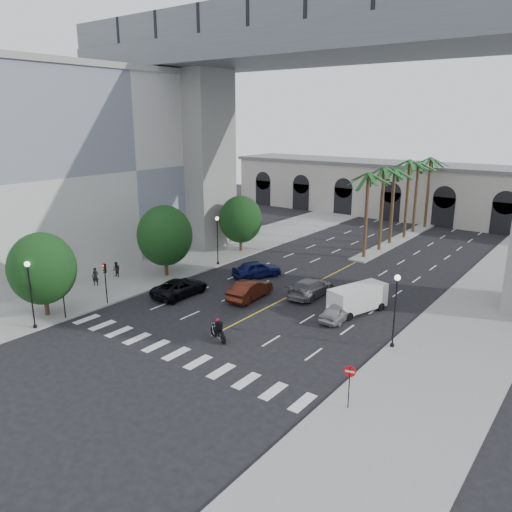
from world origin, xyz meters
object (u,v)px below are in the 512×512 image
(traffic_signal_near, at_px, (63,289))
(pedestrian_a, at_px, (95,277))
(motorcycle_rider, at_px, (218,330))
(car_c, at_px, (180,287))
(lamp_post_left_near, at_px, (30,289))
(lamp_post_left_far, at_px, (217,236))
(car_b, at_px, (250,290))
(do_not_enter_sign, at_px, (350,378))
(lamp_post_right, at_px, (395,305))
(car_e, at_px, (257,269))
(car_d, at_px, (311,287))
(pedestrian_b, at_px, (117,269))
(traffic_signal_far, at_px, (105,277))
(cargo_van, at_px, (357,298))
(car_a, at_px, (338,312))

(traffic_signal_near, distance_m, pedestrian_a, 8.02)
(motorcycle_rider, height_order, car_c, motorcycle_rider)
(lamp_post_left_near, relative_size, lamp_post_left_far, 1.00)
(car_b, height_order, do_not_enter_sign, do_not_enter_sign)
(do_not_enter_sign, bearing_deg, car_c, 145.85)
(lamp_post_right, bearing_deg, traffic_signal_near, -155.18)
(lamp_post_left_far, relative_size, car_e, 1.07)
(car_d, bearing_deg, motorcycle_rider, 87.03)
(car_b, bearing_deg, traffic_signal_near, 49.86)
(pedestrian_b, xyz_separation_m, do_not_enter_sign, (28.88, -7.28, 1.02))
(lamp_post_left_far, distance_m, car_b, 11.05)
(lamp_post_left_near, bearing_deg, traffic_signal_far, 89.12)
(traffic_signal_far, relative_size, car_b, 0.71)
(car_b, distance_m, pedestrian_b, 14.45)
(do_not_enter_sign, bearing_deg, lamp_post_left_near, 176.52)
(lamp_post_left_near, xyz_separation_m, car_d, (12.90, 18.73, -2.42))
(lamp_post_left_near, xyz_separation_m, do_not_enter_sign, (23.76, 4.35, -1.29))
(lamp_post_left_far, height_order, car_b, lamp_post_left_far)
(traffic_signal_far, relative_size, pedestrian_b, 2.39)
(pedestrian_a, bearing_deg, cargo_van, -12.32)
(traffic_signal_near, relative_size, traffic_signal_far, 1.00)
(traffic_signal_near, height_order, pedestrian_a, traffic_signal_near)
(traffic_signal_far, xyz_separation_m, cargo_van, (17.77, 11.20, -1.29))
(traffic_signal_near, relative_size, car_d, 0.66)
(lamp_post_left_near, bearing_deg, car_d, 55.44)
(car_c, bearing_deg, pedestrian_b, 1.60)
(car_d, bearing_deg, lamp_post_left_near, 55.37)
(traffic_signal_far, xyz_separation_m, pedestrian_b, (-5.21, 5.13, -1.60))
(lamp_post_right, height_order, do_not_enter_sign, lamp_post_right)
(traffic_signal_near, bearing_deg, motorcycle_rider, 19.65)
(car_b, distance_m, car_d, 5.46)
(lamp_post_right, bearing_deg, car_d, 149.96)
(car_c, distance_m, car_d, 11.69)
(car_d, bearing_deg, traffic_signal_far, 43.62)
(traffic_signal_near, height_order, motorcycle_rider, traffic_signal_near)
(car_a, xyz_separation_m, car_c, (-13.99, -3.45, 0.08))
(lamp_post_left_far, relative_size, do_not_enter_sign, 2.01)
(car_c, bearing_deg, lamp_post_left_near, 73.87)
(car_e, bearing_deg, pedestrian_a, 72.22)
(car_b, bearing_deg, pedestrian_b, 8.55)
(motorcycle_rider, xyz_separation_m, car_e, (-6.49, 13.35, 0.10))
(lamp_post_left_near, height_order, traffic_signal_far, lamp_post_left_near)
(lamp_post_left_far, distance_m, lamp_post_right, 24.16)
(lamp_post_right, bearing_deg, cargo_van, 136.36)
(lamp_post_right, height_order, pedestrian_a, lamp_post_right)
(lamp_post_left_far, height_order, pedestrian_a, lamp_post_left_far)
(lamp_post_left_far, bearing_deg, lamp_post_right, -19.33)
(car_b, xyz_separation_m, car_e, (-3.14, 5.25, 0.01))
(car_a, relative_size, car_c, 0.73)
(lamp_post_left_far, relative_size, lamp_post_right, 1.00)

